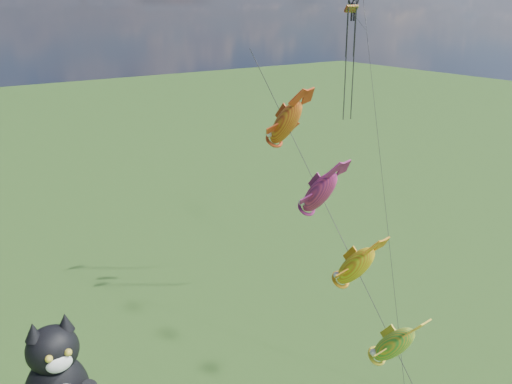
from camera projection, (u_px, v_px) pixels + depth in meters
fish_windsock_rig at (356, 267)px, 24.00m from camera, size 1.95×15.91×19.56m
parafoil_rig at (354, 17)px, 40.24m from camera, size 9.20×15.49×27.03m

